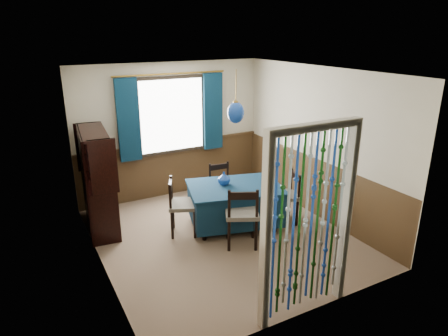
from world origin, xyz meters
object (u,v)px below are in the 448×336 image
chair_left (181,205)px  vase_sideboard (97,170)px  pendant_lamp (236,112)px  dining_table (235,203)px  chair_near (242,214)px  chair_right (286,196)px  vase_table (224,179)px  bowl_shelf (102,165)px  chair_far (222,187)px  sideboard (99,195)px

chair_left → vase_sideboard: 1.49m
chair_left → pendant_lamp: (0.85, -0.19, 1.40)m
dining_table → vase_sideboard: vase_sideboard is taller
dining_table → chair_near: size_ratio=1.75×
chair_right → vase_table: vase_table is taller
bowl_shelf → vase_sideboard: bearing=90.0°
chair_left → chair_far: bearing=137.9°
chair_right → vase_sideboard: (-2.67, 1.46, 0.44)m
chair_near → chair_right: 1.08m
chair_left → bowl_shelf: (-1.01, 0.56, 0.65)m
chair_right → pendant_lamp: (-0.81, 0.27, 1.41)m
chair_near → sideboard: (-1.70, 1.57, 0.06)m
dining_table → chair_left: 0.87m
vase_table → vase_sideboard: (-1.74, 1.05, 0.11)m
chair_right → vase_sideboard: 3.07m
sideboard → dining_table: bearing=-21.2°
pendant_lamp → vase_table: pendant_lamp is taller
chair_left → vase_table: chair_left is taller
dining_table → chair_far: bearing=95.7°
chair_far → vase_sideboard: vase_sideboard is taller
vase_table → bowl_shelf: size_ratio=1.02×
chair_far → chair_near: bearing=78.5°
chair_left → vase_sideboard: (-1.01, 1.01, 0.43)m
chair_right → sideboard: size_ratio=0.54×
sideboard → vase_table: sideboard is taller
bowl_shelf → chair_near: bearing=-39.3°
chair_far → vase_sideboard: 2.09m
chair_far → sideboard: size_ratio=0.53×
dining_table → chair_near: bearing=-95.3°
vase_table → sideboard: bearing=155.0°
chair_near → dining_table: bearing=95.6°
chair_far → dining_table: bearing=84.1°
sideboard → pendant_lamp: bearing=-21.2°
chair_far → bowl_shelf: bearing=-0.5°
chair_far → pendant_lamp: size_ratio=1.08×
chair_near → bowl_shelf: (-1.64, 1.34, 0.62)m
chair_far → vase_sideboard: (-1.96, 0.58, 0.45)m
chair_near → chair_right: size_ratio=1.09×
chair_right → bowl_shelf: bowl_shelf is taller
sideboard → bowl_shelf: 0.61m
chair_near → vase_sideboard: 2.46m
bowl_shelf → chair_far: bearing=-4.0°
sideboard → bowl_shelf: bearing=-69.5°
chair_near → vase_sideboard: (-1.64, 1.79, 0.40)m
dining_table → bowl_shelf: (-1.86, 0.75, 0.72)m
pendant_lamp → bowl_shelf: size_ratio=4.18×
pendant_lamp → chair_left: bearing=167.5°
vase_table → vase_sideboard: 2.03m
pendant_lamp → bowl_shelf: pendant_lamp is taller
dining_table → pendant_lamp: pendant_lamp is taller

